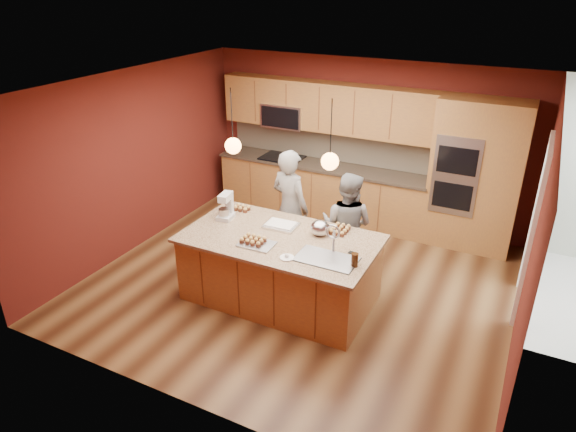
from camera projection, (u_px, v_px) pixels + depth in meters
The scene contains 24 objects.
floor at pixel (300, 282), 7.14m from camera, with size 5.50×5.50×0.00m, color #432614.
ceiling at pixel (302, 86), 5.98m from camera, with size 5.50×5.50×0.00m, color white.
wall_back at pixel (365, 141), 8.57m from camera, with size 5.50×5.50×0.00m, color #551913.
wall_front at pixel (180, 291), 4.54m from camera, with size 5.50×5.50×0.00m, color #551913.
wall_left at pixel (135, 161), 7.68m from camera, with size 5.00×5.00×0.00m, color #551913.
wall_right at pixel (535, 238), 5.44m from camera, with size 5.00×5.00×0.00m, color #551913.
cabinet_run at pixel (321, 161), 8.80m from camera, with size 3.74×0.64×2.30m.
oven_column at pixel (475, 176), 7.66m from camera, with size 1.30×0.62×2.30m.
doorway_trim at pixel (532, 232), 6.22m from camera, with size 0.08×1.11×2.20m, color white, non-canonical shape.
pendant_left at pixel (233, 145), 6.21m from camera, with size 0.20×0.20×0.80m.
pendant_right at pixel (330, 161), 5.70m from camera, with size 0.20×0.20×0.80m.
island at pixel (281, 268), 6.61m from camera, with size 2.44×1.37×1.28m.
person_left at pixel (290, 208), 7.33m from camera, with size 0.63×0.41×1.72m, color black.
person_right at pixel (347, 226), 7.02m from camera, with size 0.74×0.58×1.53m, color slate.
stand_mixer at pixel (226, 208), 6.87m from camera, with size 0.22×0.28×0.36m.
sheet_cake at pixel (281, 225), 6.69m from camera, with size 0.43×0.33×0.05m.
cooling_rack at pixel (257, 244), 6.24m from camera, with size 0.43×0.30×0.02m, color #A6A7AD.
mixing_bowl at pixel (320, 228), 6.45m from camera, with size 0.24×0.24×0.21m, color #BABDC2.
plate at pixel (287, 258), 5.95m from camera, with size 0.17×0.17×0.01m, color white.
tumbler at pixel (355, 260), 5.76m from camera, with size 0.08×0.08×0.16m, color #311A0A.
phone at pixel (353, 253), 6.05m from camera, with size 0.11×0.06×0.01m, color black.
cupcakes_left at pixel (242, 208), 7.14m from camera, with size 0.24×0.16×0.07m, color tan, non-canonical shape.
cupcakes_rack at pixel (253, 240), 6.26m from camera, with size 0.31×0.23×0.07m, color tan, non-canonical shape.
cupcakes_right at pixel (340, 229), 6.55m from camera, with size 0.23×0.30×0.07m, color tan, non-canonical shape.
Camera 1 is at (2.58, -5.48, 3.89)m, focal length 32.00 mm.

